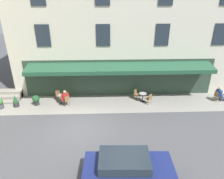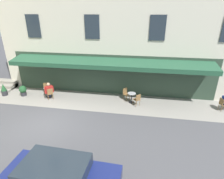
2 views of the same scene
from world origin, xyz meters
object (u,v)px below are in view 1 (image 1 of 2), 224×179
(cafe_table_near_entrance, at_px, (143,96))
(potted_plant_under_sign, at_px, (16,101))
(cafe_table_streetside, at_px, (62,98))
(cafe_chair_wicker_back_row, at_px, (149,98))
(parked_car_navy, at_px, (127,166))
(seated_companion_in_red, at_px, (65,97))
(cafe_chair_wicker_near_door, at_px, (66,100))
(cafe_chair_wicker_under_awning, at_px, (136,93))
(cafe_table_mid_terrace, at_px, (223,95))
(cafe_chair_wicker_facing_street, at_px, (58,95))
(potted_plant_by_steps, at_px, (36,100))
(cafe_chair_wicker_corner_right, at_px, (217,95))
(potted_plant_entrance_right, at_px, (0,104))
(seated_patron_in_blue, at_px, (219,93))

(cafe_table_near_entrance, xyz_separation_m, potted_plant_under_sign, (10.17, 0.45, -0.01))
(cafe_table_near_entrance, height_order, cafe_table_streetside, same)
(cafe_table_near_entrance, bearing_deg, cafe_chair_wicker_back_row, 133.17)
(cafe_table_near_entrance, xyz_separation_m, cafe_chair_wicker_back_row, (-0.43, 0.46, 0.06))
(parked_car_navy, bearing_deg, seated_companion_in_red, -60.34)
(cafe_table_near_entrance, xyz_separation_m, cafe_chair_wicker_near_door, (6.16, 0.55, 0.06))
(cafe_chair_wicker_under_awning, distance_m, parked_car_navy, 8.35)
(cafe_chair_wicker_near_door, distance_m, parked_car_navy, 8.28)
(cafe_chair_wicker_back_row, distance_m, potted_plant_under_sign, 10.60)
(cafe_table_near_entrance, bearing_deg, seated_companion_in_red, 3.50)
(cafe_table_near_entrance, bearing_deg, cafe_table_mid_terrace, 179.61)
(cafe_table_streetside, bearing_deg, cafe_table_near_entrance, -179.34)
(potted_plant_under_sign, bearing_deg, parked_car_navy, 137.79)
(cafe_chair_wicker_under_awning, relative_size, potted_plant_under_sign, 0.93)
(cafe_chair_wicker_back_row, distance_m, cafe_chair_wicker_under_awning, 1.26)
(parked_car_navy, bearing_deg, cafe_table_mid_terrace, -138.84)
(cafe_table_mid_terrace, bearing_deg, cafe_chair_wicker_facing_street, -1.96)
(cafe_table_mid_terrace, bearing_deg, potted_plant_by_steps, 0.74)
(cafe_table_near_entrance, height_order, cafe_chair_wicker_back_row, cafe_chair_wicker_back_row)
(cafe_chair_wicker_corner_right, bearing_deg, potted_plant_entrance_right, 1.72)
(cafe_chair_wicker_near_door, height_order, cafe_chair_wicker_facing_street, same)
(cafe_chair_wicker_near_door, distance_m, cafe_chair_wicker_facing_street, 1.26)
(cafe_table_near_entrance, bearing_deg, seated_patron_in_blue, 178.70)
(cafe_chair_wicker_back_row, bearing_deg, cafe_table_mid_terrace, -176.23)
(cafe_chair_wicker_back_row, distance_m, parked_car_navy, 7.74)
(cafe_table_streetside, bearing_deg, potted_plant_entrance_right, 7.75)
(cafe_chair_wicker_back_row, bearing_deg, seated_companion_in_red, -0.64)
(seated_companion_in_red, bearing_deg, cafe_table_streetside, -48.31)
(cafe_chair_wicker_facing_street, bearing_deg, cafe_table_mid_terrace, 178.04)
(cafe_chair_wicker_back_row, relative_size, parked_car_navy, 0.21)
(cafe_chair_wicker_under_awning, xyz_separation_m, cafe_table_streetside, (6.11, 0.50, -0.06))
(cafe_chair_wicker_under_awning, distance_m, cafe_table_mid_terrace, 7.22)
(cafe_chair_wicker_under_awning, xyz_separation_m, cafe_table_mid_terrace, (-7.21, 0.47, -0.06))
(cafe_chair_wicker_corner_right, relative_size, cafe_chair_wicker_facing_street, 1.00)
(seated_patron_in_blue, height_order, potted_plant_by_steps, seated_patron_in_blue)
(seated_companion_in_red, relative_size, potted_plant_entrance_right, 1.59)
(potted_plant_under_sign, relative_size, parked_car_navy, 0.22)
(cafe_chair_wicker_back_row, distance_m, seated_companion_in_red, 6.74)
(cafe_chair_wicker_back_row, height_order, seated_companion_in_red, seated_companion_in_red)
(cafe_chair_wicker_corner_right, relative_size, seated_patron_in_blue, 0.71)
(potted_plant_entrance_right, bearing_deg, cafe_chair_wicker_corner_right, -178.28)
(cafe_chair_wicker_back_row, relative_size, cafe_chair_wicker_corner_right, 1.00)
(seated_companion_in_red, height_order, parked_car_navy, seated_companion_in_red)
(cafe_table_mid_terrace, bearing_deg, cafe_table_near_entrance, -0.39)
(cafe_chair_wicker_under_awning, relative_size, cafe_table_mid_terrace, 1.21)
(cafe_table_near_entrance, height_order, cafe_table_mid_terrace, same)
(cafe_chair_wicker_facing_street, bearing_deg, cafe_chair_wicker_back_row, 173.18)
(cafe_chair_wicker_back_row, bearing_deg, cafe_chair_wicker_facing_street, -6.82)
(cafe_chair_wicker_under_awning, height_order, cafe_chair_wicker_corner_right, same)
(cafe_table_near_entrance, relative_size, cafe_chair_wicker_corner_right, 0.82)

